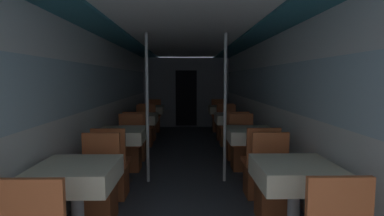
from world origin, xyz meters
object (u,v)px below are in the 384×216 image
object	(u,v)px
dining_table_left_2	(141,120)
chair_right_far_2	(228,132)
chair_left_far_2	(145,133)
chair_right_far_1	(242,152)
dining_table_right_0	(295,177)
chair_right_near_2	(236,144)
dining_table_right_1	(250,137)
chair_left_near_2	(136,144)
chair_left_far_0	(98,193)
chair_right_near_3	(224,128)
support_pole_left_1	(147,109)
chair_right_far_3	(219,121)
chair_right_far_0	(274,192)
chair_left_near_3	(148,128)
chair_left_near_1	(113,175)
chair_left_far_1	(130,152)
support_pole_right_1	(225,109)
dining_table_left_3	(151,111)
dining_table_right_3	(222,111)
chair_right_near_1	(260,174)
dining_table_left_0	(77,178)
chair_left_far_3	(153,121)
dining_table_left_1	(122,137)

from	to	relation	value
dining_table_left_2	chair_right_far_2	size ratio (longest dim) A/B	0.86
chair_left_far_2	chair_right_far_1	xyz separation A→B (m)	(1.83, -1.75, 0.00)
dining_table_right_0	chair_right_near_2	size ratio (longest dim) A/B	0.86
dining_table_right_1	chair_right_near_2	xyz separation A→B (m)	(0.00, 1.18, -0.36)
chair_left_near_2	dining_table_right_1	world-z (taller)	chair_left_near_2
dining_table_right_0	chair_right_far_1	bearing A→B (deg)	90.00
chair_left_near_2	chair_right_far_1	distance (m)	1.93
chair_left_far_0	chair_right_near_3	size ratio (longest dim) A/B	1.00
support_pole_left_1	dining_table_right_0	world-z (taller)	support_pole_left_1
chair_right_far_3	chair_right_far_0	bearing A→B (deg)	90.00
chair_left_near_3	chair_right_far_1	size ratio (longest dim) A/B	1.00
chair_right_near_3	chair_left_far_2	bearing A→B (deg)	-161.70
chair_left_far_0	chair_left_near_1	size ratio (longest dim) A/B	1.00
chair_left_far_1	support_pole_right_1	bearing A→B (deg)	158.58
support_pole_left_1	chair_right_far_3	distance (m)	4.40
dining_table_left_3	support_pole_right_1	bearing A→B (deg)	-67.35
dining_table_left_3	support_pole_right_1	distance (m)	3.82
chair_left_near_1	chair_right_far_1	xyz separation A→B (m)	(1.83, 1.15, 0.00)
chair_left_near_1	dining_table_right_3	distance (m)	4.48
chair_right_far_2	chair_right_near_1	bearing A→B (deg)	90.00
dining_table_left_0	dining_table_right_1	distance (m)	2.53
support_pole_right_1	chair_left_far_1	bearing A→B (deg)	158.58
chair_right_near_3	dining_table_right_1	bearing A→B (deg)	-90.00
chair_right_far_1	chair_right_far_2	world-z (taller)	same
chair_left_far_0	chair_right_near_2	xyz separation A→B (m)	(1.83, 2.36, 0.00)
dining_table_left_0	dining_table_left_2	distance (m)	3.50
dining_table_left_3	chair_right_far_2	world-z (taller)	chair_right_far_2
support_pole_left_1	chair_left_far_3	bearing A→B (deg)	95.14
support_pole_left_1	dining_table_left_1	bearing A→B (deg)	180.00
chair_left_near_1	chair_left_near_2	size ratio (longest dim) A/B	1.00
support_pole_left_1	chair_right_far_1	bearing A→B (deg)	21.42
dining_table_left_1	chair_right_far_1	xyz separation A→B (m)	(1.83, 0.57, -0.36)
dining_table_left_3	chair_left_near_3	bearing A→B (deg)	-90.00
dining_table_right_3	chair_right_far_2	bearing A→B (deg)	-90.00
dining_table_left_2	chair_right_far_1	world-z (taller)	chair_right_far_1
dining_table_left_3	dining_table_right_1	bearing A→B (deg)	-62.44
chair_left_far_0	chair_right_far_3	xyz separation A→B (m)	(1.83, 5.25, 0.00)
support_pole_left_1	chair_right_near_2	world-z (taller)	support_pole_left_1
chair_left_far_0	chair_left_near_2	distance (m)	2.36
chair_left_far_3	chair_right_far_0	distance (m)	5.56
chair_left_near_3	chair_left_far_2	bearing A→B (deg)	-90.00
dining_table_left_2	chair_right_far_2	xyz separation A→B (m)	(1.83, 0.57, -0.36)
chair_left_far_1	chair_right_near_1	xyz separation A→B (m)	(1.83, -1.15, 0.00)
chair_right_near_2	chair_left_near_2	bearing A→B (deg)	180.00
chair_right_far_2	chair_left_near_1	bearing A→B (deg)	57.75
support_pole_left_1	chair_right_far_3	bearing A→B (deg)	70.27
chair_left_near_2	chair_left_far_2	distance (m)	1.15
chair_left_far_2	dining_table_right_1	distance (m)	2.98
chair_right_far_2	dining_table_left_0	bearing A→B (deg)	65.84
chair_right_far_0	chair_right_near_2	xyz separation A→B (m)	(0.00, 2.36, 0.00)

